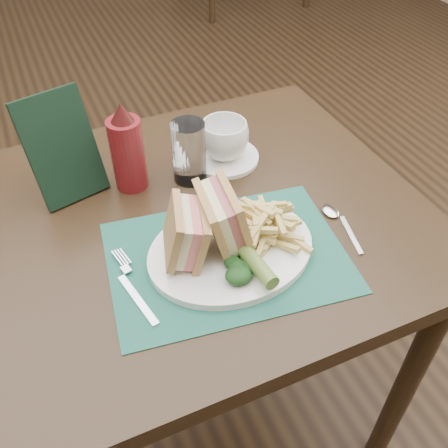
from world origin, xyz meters
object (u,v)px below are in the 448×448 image
(placemat, at_px, (227,257))
(table_main, at_px, (197,329))
(sandwich_half_b, at_px, (212,219))
(check_presenter, at_px, (62,148))
(plate, at_px, (231,250))
(ketchup_bottle, at_px, (127,147))
(coffee_cup, at_px, (224,140))
(saucer, at_px, (224,157))
(sandwich_half_a, at_px, (173,233))
(drinking_glass, at_px, (189,152))

(placemat, bearing_deg, table_main, 98.70)
(sandwich_half_b, relative_size, check_presenter, 0.55)
(placemat, height_order, plate, plate)
(table_main, bearing_deg, ketchup_bottle, 119.20)
(plate, distance_m, coffee_cup, 0.29)
(placemat, xyz_separation_m, ketchup_bottle, (-0.09, 0.27, 0.09))
(coffee_cup, bearing_deg, placemat, -112.91)
(coffee_cup, bearing_deg, sandwich_half_b, -118.13)
(sandwich_half_b, bearing_deg, check_presenter, 132.72)
(saucer, relative_size, coffee_cup, 1.44)
(plate, height_order, sandwich_half_a, sandwich_half_a)
(saucer, bearing_deg, check_presenter, 175.85)
(ketchup_bottle, bearing_deg, saucer, 1.48)
(table_main, distance_m, sandwich_half_a, 0.46)
(check_presenter, bearing_deg, coffee_cup, -18.86)
(plate, xyz_separation_m, coffee_cup, (0.11, 0.27, 0.04))
(placemat, xyz_separation_m, saucer, (0.11, 0.27, 0.00))
(ketchup_bottle, bearing_deg, coffee_cup, 1.48)
(ketchup_bottle, bearing_deg, sandwich_half_a, -88.07)
(sandwich_half_a, bearing_deg, sandwich_half_b, 17.73)
(saucer, xyz_separation_m, ketchup_bottle, (-0.21, -0.01, 0.09))
(sandwich_half_b, distance_m, drinking_glass, 0.22)
(sandwich_half_a, relative_size, ketchup_bottle, 0.56)
(sandwich_half_a, height_order, coffee_cup, sandwich_half_a)
(saucer, distance_m, coffee_cup, 0.05)
(ketchup_bottle, height_order, check_presenter, check_presenter)
(sandwich_half_b, height_order, coffee_cup, sandwich_half_b)
(table_main, xyz_separation_m, sandwich_half_b, (0.00, -0.11, 0.45))
(ketchup_bottle, bearing_deg, sandwich_half_b, -71.84)
(placemat, bearing_deg, ketchup_bottle, 109.57)
(plate, relative_size, check_presenter, 1.41)
(placemat, relative_size, coffee_cup, 3.95)
(coffee_cup, bearing_deg, drinking_glass, -160.46)
(saucer, xyz_separation_m, check_presenter, (-0.33, 0.02, 0.10))
(table_main, relative_size, sandwich_half_a, 8.58)
(sandwich_half_b, bearing_deg, table_main, 99.02)
(saucer, distance_m, check_presenter, 0.34)
(saucer, height_order, check_presenter, check_presenter)
(saucer, xyz_separation_m, drinking_glass, (-0.09, -0.03, 0.06))
(sandwich_half_a, distance_m, saucer, 0.32)
(saucer, relative_size, check_presenter, 0.70)
(coffee_cup, bearing_deg, ketchup_bottle, -178.52)
(table_main, xyz_separation_m, plate, (0.03, -0.13, 0.38))
(sandwich_half_b, height_order, ketchup_bottle, ketchup_bottle)
(placemat, height_order, sandwich_half_b, sandwich_half_b)
(table_main, relative_size, coffee_cup, 8.67)
(sandwich_half_a, xyz_separation_m, ketchup_bottle, (-0.01, 0.24, 0.02))
(plate, distance_m, check_presenter, 0.38)
(plate, xyz_separation_m, sandwich_half_b, (-0.03, 0.02, 0.07))
(sandwich_half_b, distance_m, check_presenter, 0.33)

